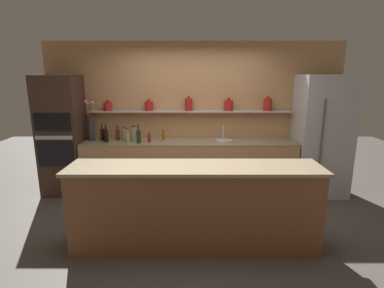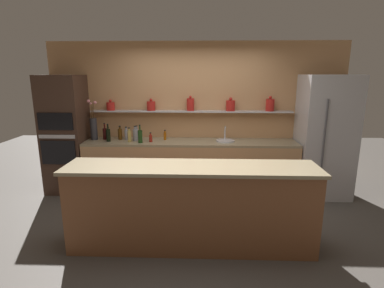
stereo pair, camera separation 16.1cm
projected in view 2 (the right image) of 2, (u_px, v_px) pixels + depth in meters
name	position (u px, v px, depth m)	size (l,w,h in m)	color
ground_plane	(193.00, 225.00, 4.16)	(12.00, 12.00, 0.00)	#4C4742
back_wall_unit	(196.00, 116.00, 5.41)	(5.20, 0.28, 2.60)	tan
back_counter_unit	(190.00, 167.00, 5.26)	(3.63, 0.62, 0.92)	tan
island_counter	(191.00, 207.00, 3.56)	(2.94, 0.61, 1.02)	brown
refrigerator	(325.00, 137.00, 5.02)	(0.85, 0.73, 2.04)	#B7B7BC
oven_tower	(66.00, 135.00, 5.21)	(0.68, 0.64, 2.03)	#3D281E
flower_vase	(94.00, 127.00, 5.23)	(0.15, 0.13, 0.70)	#2D2D33
sink_fixture	(225.00, 140.00, 5.14)	(0.32, 0.32, 0.25)	#B7B7BC
bottle_wine_0	(105.00, 133.00, 5.27)	(0.07, 0.07, 0.29)	#380C0C
bottle_wine_1	(108.00, 135.00, 5.11)	(0.07, 0.07, 0.31)	black
bottle_spirit_2	(135.00, 135.00, 5.16)	(0.07, 0.07, 0.26)	gray
bottle_sauce_3	(151.00, 138.00, 5.09)	(0.06, 0.06, 0.16)	maroon
bottle_spirit_4	(129.00, 136.00, 5.08)	(0.06, 0.06, 0.25)	tan
bottle_wine_5	(140.00, 136.00, 5.01)	(0.07, 0.07, 0.31)	#193814
bottle_spirit_6	(120.00, 134.00, 5.26)	(0.07, 0.07, 0.25)	#4C2D0C
bottle_spirit_7	(108.00, 135.00, 5.22)	(0.07, 0.07, 0.24)	#4C2D0C
bottle_spirit_8	(137.00, 134.00, 5.24)	(0.06, 0.06, 0.25)	gray
bottle_spirit_9	(126.00, 134.00, 5.24)	(0.06, 0.06, 0.23)	gray
bottle_sauce_10	(165.00, 136.00, 5.25)	(0.05, 0.05, 0.17)	#9E4C0A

